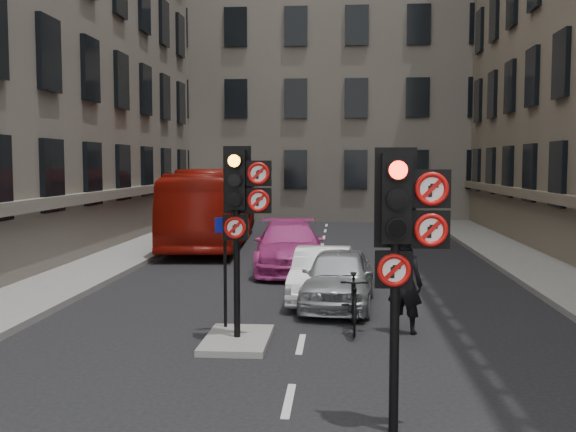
# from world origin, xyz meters

# --- Properties ---
(pavement_left) EXTENTS (3.00, 50.00, 0.16)m
(pavement_left) POSITION_xyz_m (-7.20, 12.00, 0.08)
(pavement_left) COLOR gray
(pavement_left) RESTS_ON ground
(pavement_right) EXTENTS (3.00, 50.00, 0.16)m
(pavement_right) POSITION_xyz_m (7.20, 12.00, 0.08)
(pavement_right) COLOR gray
(pavement_right) RESTS_ON ground
(centre_island) EXTENTS (1.20, 2.00, 0.12)m
(centre_island) POSITION_xyz_m (-1.20, 5.00, 0.06)
(centre_island) COLOR gray
(centre_island) RESTS_ON ground
(building_far) EXTENTS (30.00, 14.00, 20.00)m
(building_far) POSITION_xyz_m (0.00, 38.00, 10.00)
(building_far) COLOR slate
(building_far) RESTS_ON ground
(signal_near) EXTENTS (0.91, 0.40, 3.58)m
(signal_near) POSITION_xyz_m (1.49, 0.99, 2.58)
(signal_near) COLOR black
(signal_near) RESTS_ON ground
(signal_far) EXTENTS (0.91, 0.40, 3.58)m
(signal_far) POSITION_xyz_m (-1.11, 4.99, 2.70)
(signal_far) COLOR black
(signal_far) RESTS_ON centre_island
(car_silver) EXTENTS (1.90, 4.11, 1.36)m
(car_silver) POSITION_xyz_m (0.69, 8.45, 0.68)
(car_silver) COLOR #A9ADB1
(car_silver) RESTS_ON ground
(car_white) EXTENTS (1.55, 3.93, 1.27)m
(car_white) POSITION_xyz_m (0.28, 9.17, 0.64)
(car_white) COLOR white
(car_white) RESTS_ON ground
(car_pink) EXTENTS (2.55, 5.36, 1.51)m
(car_pink) POSITION_xyz_m (-0.87, 13.60, 0.75)
(car_pink) COLOR #C03889
(car_pink) RESTS_ON ground
(bus_red) EXTENTS (3.28, 11.35, 3.12)m
(bus_red) POSITION_xyz_m (-4.50, 20.07, 1.56)
(bus_red) COLOR maroon
(bus_red) RESTS_ON ground
(motorcycle) EXTENTS (0.54, 1.90, 1.14)m
(motorcycle) POSITION_xyz_m (1.00, 6.12, 0.57)
(motorcycle) COLOR black
(motorcycle) RESTS_ON ground
(motorcyclist) EXTENTS (0.84, 0.71, 1.97)m
(motorcyclist) POSITION_xyz_m (2.00, 6.00, 0.98)
(motorcyclist) COLOR black
(motorcyclist) RESTS_ON ground
(info_sign) EXTENTS (0.37, 0.16, 2.19)m
(info_sign) POSITION_xyz_m (-1.55, 5.73, 1.54)
(info_sign) COLOR black
(info_sign) RESTS_ON centre_island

